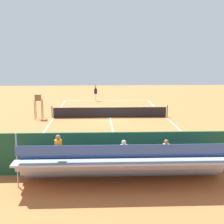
{
  "coord_description": "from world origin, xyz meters",
  "views": [
    {
      "loc": [
        1.1,
        29.17,
        5.62
      ],
      "look_at": [
        0.0,
        4.0,
        1.2
      ],
      "focal_mm": 53.78,
      "sensor_mm": 36.0,
      "label": 1
    }
  ],
  "objects_px": {
    "tennis_net": "(110,112)",
    "courtside_bench": "(183,156)",
    "equipment_bag": "(150,165)",
    "umpire_chair": "(38,104)",
    "tennis_ball_near": "(107,105)",
    "bleacher_stand": "(122,164)",
    "tennis_player": "(96,92)",
    "tennis_racket": "(90,101)"
  },
  "relations": [
    {
      "from": "tennis_net",
      "to": "courtside_bench",
      "type": "distance_m",
      "value": 13.64
    },
    {
      "from": "tennis_ball_near",
      "to": "bleacher_stand",
      "type": "bearing_deg",
      "value": 90.08
    },
    {
      "from": "tennis_player",
      "to": "tennis_ball_near",
      "type": "xyz_separation_m",
      "value": [
        -1.23,
        3.25,
        -0.98
      ]
    },
    {
      "from": "equipment_bag",
      "to": "tennis_ball_near",
      "type": "relative_size",
      "value": 13.64
    },
    {
      "from": "umpire_chair",
      "to": "courtside_bench",
      "type": "relative_size",
      "value": 1.19
    },
    {
      "from": "tennis_net",
      "to": "tennis_racket",
      "type": "height_order",
      "value": "tennis_net"
    },
    {
      "from": "courtside_bench",
      "to": "bleacher_stand",
      "type": "bearing_deg",
      "value": 32.8
    },
    {
      "from": "equipment_bag",
      "to": "tennis_player",
      "type": "height_order",
      "value": "tennis_player"
    },
    {
      "from": "umpire_chair",
      "to": "equipment_bag",
      "type": "relative_size",
      "value": 2.38
    },
    {
      "from": "courtside_bench",
      "to": "tennis_racket",
      "type": "distance_m",
      "value": 24.7
    },
    {
      "from": "bleacher_stand",
      "to": "equipment_bag",
      "type": "height_order",
      "value": "bleacher_stand"
    },
    {
      "from": "tennis_player",
      "to": "tennis_racket",
      "type": "distance_m",
      "value": 1.23
    },
    {
      "from": "courtside_bench",
      "to": "equipment_bag",
      "type": "xyz_separation_m",
      "value": [
        1.69,
        0.13,
        -0.38
      ]
    },
    {
      "from": "bleacher_stand",
      "to": "tennis_ball_near",
      "type": "relative_size",
      "value": 137.27
    },
    {
      "from": "bleacher_stand",
      "to": "courtside_bench",
      "type": "xyz_separation_m",
      "value": [
        -3.19,
        -2.06,
        -0.36
      ]
    },
    {
      "from": "tennis_net",
      "to": "courtside_bench",
      "type": "height_order",
      "value": "tennis_net"
    },
    {
      "from": "tennis_ball_near",
      "to": "equipment_bag",
      "type": "bearing_deg",
      "value": 94.21
    },
    {
      "from": "umpire_chair",
      "to": "tennis_ball_near",
      "type": "bearing_deg",
      "value": -128.32
    },
    {
      "from": "bleacher_stand",
      "to": "umpire_chair",
      "type": "bearing_deg",
      "value": -67.76
    },
    {
      "from": "equipment_bag",
      "to": "tennis_player",
      "type": "bearing_deg",
      "value": -83.45
    },
    {
      "from": "tennis_player",
      "to": "tennis_racket",
      "type": "bearing_deg",
      "value": -15.25
    },
    {
      "from": "tennis_player",
      "to": "tennis_racket",
      "type": "xyz_separation_m",
      "value": [
        0.69,
        -0.19,
        -1.0
      ]
    },
    {
      "from": "tennis_net",
      "to": "bleacher_stand",
      "type": "xyz_separation_m",
      "value": [
        0.05,
        15.33,
        0.41
      ]
    },
    {
      "from": "tennis_net",
      "to": "umpire_chair",
      "type": "bearing_deg",
      "value": 2.75
    },
    {
      "from": "bleacher_stand",
      "to": "tennis_player",
      "type": "bearing_deg",
      "value": -87.23
    },
    {
      "from": "courtside_bench",
      "to": "tennis_player",
      "type": "relative_size",
      "value": 0.93
    },
    {
      "from": "courtside_bench",
      "to": "tennis_ball_near",
      "type": "xyz_separation_m",
      "value": [
        3.22,
        -20.71,
        -0.53
      ]
    },
    {
      "from": "tennis_net",
      "to": "equipment_bag",
      "type": "relative_size",
      "value": 11.44
    },
    {
      "from": "bleacher_stand",
      "to": "courtside_bench",
      "type": "bearing_deg",
      "value": -147.2
    },
    {
      "from": "bleacher_stand",
      "to": "tennis_ball_near",
      "type": "height_order",
      "value": "bleacher_stand"
    },
    {
      "from": "umpire_chair",
      "to": "tennis_ball_near",
      "type": "xyz_separation_m",
      "value": [
        -6.11,
        -7.74,
        -1.28
      ]
    },
    {
      "from": "tennis_net",
      "to": "tennis_racket",
      "type": "xyz_separation_m",
      "value": [
        2.0,
        -10.88,
        -0.49
      ]
    },
    {
      "from": "bleacher_stand",
      "to": "umpire_chair",
      "type": "xyz_separation_m",
      "value": [
        6.15,
        -15.03,
        0.4
      ]
    },
    {
      "from": "equipment_bag",
      "to": "umpire_chair",
      "type": "bearing_deg",
      "value": -59.72
    },
    {
      "from": "tennis_racket",
      "to": "tennis_ball_near",
      "type": "distance_m",
      "value": 3.94
    },
    {
      "from": "umpire_chair",
      "to": "tennis_ball_near",
      "type": "relative_size",
      "value": 32.42
    },
    {
      "from": "bleacher_stand",
      "to": "equipment_bag",
      "type": "bearing_deg",
      "value": -127.94
    },
    {
      "from": "courtside_bench",
      "to": "equipment_bag",
      "type": "bearing_deg",
      "value": 4.35
    },
    {
      "from": "courtside_bench",
      "to": "tennis_ball_near",
      "type": "height_order",
      "value": "courtside_bench"
    },
    {
      "from": "umpire_chair",
      "to": "courtside_bench",
      "type": "height_order",
      "value": "umpire_chair"
    },
    {
      "from": "umpire_chair",
      "to": "tennis_racket",
      "type": "bearing_deg",
      "value": -110.57
    },
    {
      "from": "bleacher_stand",
      "to": "tennis_ball_near",
      "type": "bearing_deg",
      "value": -89.92
    }
  ]
}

